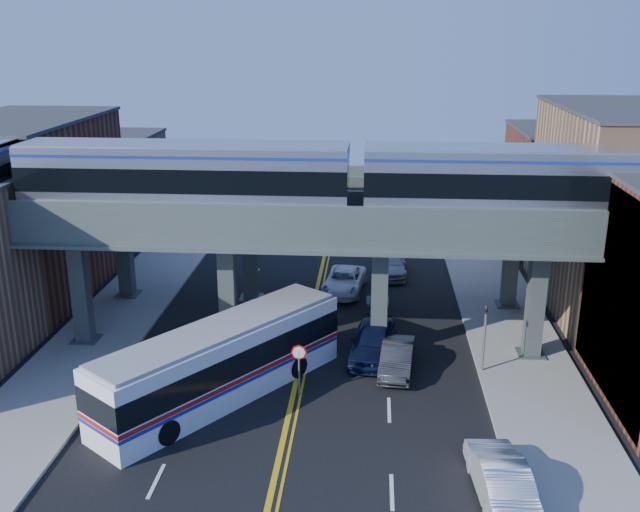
% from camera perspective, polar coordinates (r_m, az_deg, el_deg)
% --- Properties ---
extents(ground, '(120.00, 120.00, 0.00)m').
position_cam_1_polar(ground, '(31.69, -2.79, -13.71)').
color(ground, black).
rests_on(ground, ground).
extents(sidewalk_west, '(5.00, 70.00, 0.16)m').
position_cam_1_polar(sidewalk_west, '(43.00, -16.58, -5.46)').
color(sidewalk_west, gray).
rests_on(sidewalk_west, ground).
extents(sidewalk_east, '(5.00, 70.00, 0.16)m').
position_cam_1_polar(sidewalk_east, '(41.08, 15.23, -6.46)').
color(sidewalk_east, gray).
rests_on(sidewalk_east, ground).
extents(building_west_b, '(8.00, 14.00, 11.00)m').
position_cam_1_polar(building_west_b, '(49.35, -22.37, 3.57)').
color(building_west_b, brown).
rests_on(building_west_b, ground).
extents(building_west_c, '(8.00, 10.00, 8.00)m').
position_cam_1_polar(building_west_c, '(61.25, -16.94, 5.28)').
color(building_west_c, '#A37C54').
rests_on(building_west_c, ground).
extents(building_east_b, '(8.00, 14.00, 12.00)m').
position_cam_1_polar(building_east_b, '(46.52, 23.01, 3.31)').
color(building_east_b, '#A37C54').
rests_on(building_east_b, ground).
extents(building_east_c, '(8.00, 10.00, 9.00)m').
position_cam_1_polar(building_east_c, '(58.98, 19.00, 5.12)').
color(building_east_c, brown).
rests_on(building_east_c, ground).
extents(mural_panel, '(0.10, 9.50, 9.50)m').
position_cam_1_polar(mural_panel, '(34.76, 22.57, -3.46)').
color(mural_panel, teal).
rests_on(mural_panel, ground).
extents(elevated_viaduct_near, '(52.00, 3.60, 7.40)m').
position_cam_1_polar(elevated_viaduct_near, '(36.37, -1.41, 1.74)').
color(elevated_viaduct_near, '#444F4C').
rests_on(elevated_viaduct_near, ground).
extents(elevated_viaduct_far, '(52.00, 3.60, 7.40)m').
position_cam_1_polar(elevated_viaduct_far, '(43.11, -0.49, 4.33)').
color(elevated_viaduct_far, '#444F4C').
rests_on(elevated_viaduct_far, ground).
extents(transit_train, '(50.85, 3.19, 3.72)m').
position_cam_1_polar(transit_train, '(36.71, -10.71, 6.32)').
color(transit_train, black).
rests_on(transit_train, elevated_viaduct_near).
extents(stop_sign, '(0.76, 0.09, 2.63)m').
position_cam_1_polar(stop_sign, '(33.41, -1.69, -8.47)').
color(stop_sign, slate).
rests_on(stop_sign, ground).
extents(traffic_signal, '(0.15, 0.18, 4.10)m').
position_cam_1_polar(traffic_signal, '(36.19, 13.05, -5.85)').
color(traffic_signal, slate).
rests_on(traffic_signal, ground).
extents(transit_bus, '(10.28, 12.33, 3.41)m').
position_cam_1_polar(transit_bus, '(33.71, -7.85, -8.41)').
color(transit_bus, white).
rests_on(transit_bus, ground).
extents(car_lane_a, '(2.84, 5.67, 1.85)m').
position_cam_1_polar(car_lane_a, '(37.62, 4.27, -6.76)').
color(car_lane_a, '#0E1534').
rests_on(car_lane_a, ground).
extents(car_lane_b, '(2.00, 4.60, 1.47)m').
position_cam_1_polar(car_lane_b, '(36.29, 6.17, -8.12)').
color(car_lane_b, '#272729').
rests_on(car_lane_b, ground).
extents(car_lane_c, '(3.04, 5.49, 1.45)m').
position_cam_1_polar(car_lane_c, '(46.59, 1.94, -2.00)').
color(car_lane_c, white).
rests_on(car_lane_c, ground).
extents(car_lane_d, '(2.14, 5.19, 1.50)m').
position_cam_1_polar(car_lane_d, '(50.09, 5.66, -0.61)').
color(car_lane_d, '#A1A0A5').
rests_on(car_lane_d, ground).
extents(car_parked_curb, '(2.14, 5.10, 1.64)m').
position_cam_1_polar(car_parked_curb, '(28.25, 14.19, -16.68)').
color(car_parked_curb, silver).
rests_on(car_parked_curb, ground).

